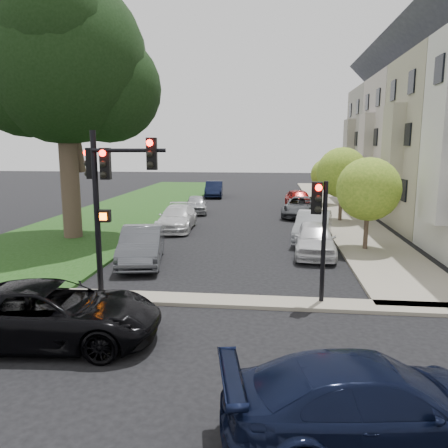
# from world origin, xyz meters

# --- Properties ---
(ground) EXTENTS (140.00, 140.00, 0.00)m
(ground) POSITION_xyz_m (0.00, 0.00, 0.00)
(ground) COLOR black
(ground) RESTS_ON ground
(grass_strip) EXTENTS (8.00, 44.00, 0.12)m
(grass_strip) POSITION_xyz_m (-9.00, 24.00, 0.06)
(grass_strip) COLOR #12350B
(grass_strip) RESTS_ON ground
(sidewalk_right) EXTENTS (3.50, 44.00, 0.12)m
(sidewalk_right) POSITION_xyz_m (6.75, 24.00, 0.06)
(sidewalk_right) COLOR gray
(sidewalk_right) RESTS_ON ground
(sidewalk_cross) EXTENTS (60.00, 1.00, 0.12)m
(sidewalk_cross) POSITION_xyz_m (0.00, 2.00, 0.06)
(sidewalk_cross) COLOR gray
(sidewalk_cross) RESTS_ON ground
(house_c) EXTENTS (7.70, 7.55, 15.97)m
(house_c) POSITION_xyz_m (12.45, 23.00, 6.93)
(house_c) COLOR #A7A59F
(house_c) RESTS_ON ground
(house_d) EXTENTS (7.70, 7.55, 15.97)m
(house_d) POSITION_xyz_m (12.45, 30.50, 6.93)
(house_d) COLOR #B2A28E
(house_d) RESTS_ON ground
(eucalyptus) EXTENTS (9.41, 8.54, 13.33)m
(eucalyptus) POSITION_xyz_m (-8.80, 10.69, 9.10)
(eucalyptus) COLOR #46382A
(eucalyptus) RESTS_ON ground
(small_tree_a) EXTENTS (2.94, 2.94, 4.40)m
(small_tree_a) POSITION_xyz_m (6.20, 9.61, 2.93)
(small_tree_a) COLOR #46382A
(small_tree_a) RESTS_ON ground
(small_tree_b) EXTENTS (3.22, 3.22, 4.83)m
(small_tree_b) POSITION_xyz_m (6.20, 17.60, 3.21)
(small_tree_b) COLOR #46382A
(small_tree_b) RESTS_ON ground
(small_tree_c) EXTENTS (2.58, 2.58, 3.86)m
(small_tree_c) POSITION_xyz_m (6.20, 25.72, 2.57)
(small_tree_c) COLOR #46382A
(small_tree_c) RESTS_ON ground
(traffic_signal_main) EXTENTS (2.64, 0.69, 5.39)m
(traffic_signal_main) POSITION_xyz_m (-3.38, 2.23, 3.72)
(traffic_signal_main) COLOR black
(traffic_signal_main) RESTS_ON ground
(traffic_signal_secondary) EXTENTS (0.51, 0.41, 3.87)m
(traffic_signal_secondary) POSITION_xyz_m (3.25, 2.19, 2.70)
(traffic_signal_secondary) COLOR black
(traffic_signal_secondary) RESTS_ON ground
(car_cross_near) EXTENTS (5.74, 3.07, 1.53)m
(car_cross_near) POSITION_xyz_m (-3.69, -1.26, 0.77)
(car_cross_near) COLOR black
(car_cross_near) RESTS_ON ground
(car_cross_far) EXTENTS (5.37, 2.99, 1.47)m
(car_cross_far) POSITION_xyz_m (3.52, -4.32, 0.74)
(car_cross_far) COLOR black
(car_cross_far) RESTS_ON ground
(car_parked_0) EXTENTS (2.03, 4.53, 1.51)m
(car_parked_0) POSITION_xyz_m (3.75, 8.54, 0.76)
(car_parked_0) COLOR silver
(car_parked_0) RESTS_ON ground
(car_parked_1) EXTENTS (2.45, 4.92, 1.55)m
(car_parked_1) POSITION_xyz_m (3.93, 11.49, 0.78)
(car_parked_1) COLOR #999BA0
(car_parked_1) RESTS_ON ground
(car_parked_2) EXTENTS (3.14, 5.31, 1.38)m
(car_parked_2) POSITION_xyz_m (3.82, 19.58, 0.69)
(car_parked_2) COLOR #3F4247
(car_parked_2) RESTS_ON ground
(car_parked_3) EXTENTS (2.32, 4.61, 1.51)m
(car_parked_3) POSITION_xyz_m (3.88, 23.49, 0.75)
(car_parked_3) COLOR maroon
(car_parked_3) RESTS_ON ground
(car_parked_5) EXTENTS (2.50, 4.92, 1.55)m
(car_parked_5) POSITION_xyz_m (-3.64, 6.33, 0.77)
(car_parked_5) COLOR #3F4247
(car_parked_5) RESTS_ON ground
(car_parked_6) EXTENTS (2.17, 4.93, 1.41)m
(car_parked_6) POSITION_xyz_m (-3.78, 13.87, 0.70)
(car_parked_6) COLOR silver
(car_parked_6) RESTS_ON ground
(car_parked_7) EXTENTS (2.15, 4.02, 1.30)m
(car_parked_7) POSITION_xyz_m (-3.78, 20.37, 0.65)
(car_parked_7) COLOR #999BA0
(car_parked_7) RESTS_ON ground
(car_parked_9) EXTENTS (2.00, 4.72, 1.51)m
(car_parked_9) POSITION_xyz_m (-3.83, 30.65, 0.76)
(car_parked_9) COLOR black
(car_parked_9) RESTS_ON ground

